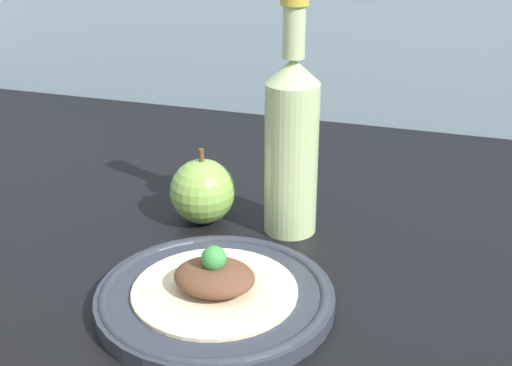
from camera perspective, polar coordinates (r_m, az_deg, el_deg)
ground_plane at (r=85.00cm, az=2.67°, el=-7.74°), size 180.00×110.00×4.00cm
plate at (r=76.26cm, az=-3.30°, el=-9.09°), size 25.32×25.32×2.02cm
plated_food at (r=75.21cm, az=-3.33°, el=-7.84°), size 17.55×17.55×5.42cm
cider_bottle at (r=86.99cm, az=2.86°, el=3.31°), size 6.64×6.64×29.65cm
apple at (r=92.37cm, az=-4.30°, el=-0.66°), size 8.48×8.48×10.10cm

